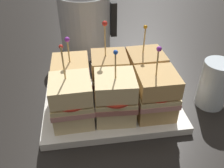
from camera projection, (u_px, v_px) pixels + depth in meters
ground_plane at (112, 108)px, 0.58m from camera, size 6.00×6.00×0.00m
serving_platter at (112, 106)px, 0.57m from camera, size 0.32×0.22×0.02m
sandwich_front_left at (72, 101)px, 0.49m from camera, size 0.09×0.09×0.18m
sandwich_front_center at (115, 98)px, 0.50m from camera, size 0.09×0.09×0.16m
sandwich_front_right at (156, 94)px, 0.51m from camera, size 0.09×0.09×0.17m
sandwich_back_left at (72, 78)px, 0.56m from camera, size 0.09×0.09×0.16m
sandwich_back_center at (109, 75)px, 0.57m from camera, size 0.09×0.09×0.19m
sandwich_back_right at (145, 72)px, 0.58m from camera, size 0.09×0.09×0.17m
kettle_steel at (85, 22)px, 0.77m from camera, size 0.19×0.16×0.22m
drinking_glass at (214, 84)px, 0.56m from camera, size 0.07×0.07×0.12m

